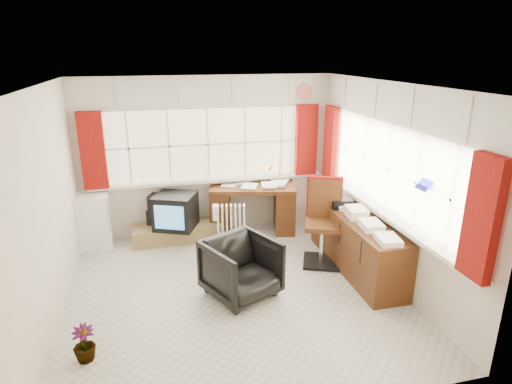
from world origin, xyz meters
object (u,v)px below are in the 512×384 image
tv_bench (179,232)px  task_chair (323,218)px  desk_lamp (280,166)px  office_chair (241,268)px  desk (253,205)px  radiator (231,229)px  mini_fridge (93,221)px  credenza (356,241)px  crt_tv (175,211)px

tv_bench → task_chair: bearing=-31.0°
desk_lamp → office_chair: 2.30m
desk → desk_lamp: desk_lamp is taller
task_chair → tv_bench: bearing=149.0°
radiator → tv_bench: 0.89m
tv_bench → desk_lamp: bearing=3.5°
desk → office_chair: (-0.59, -1.89, -0.08)m
desk_lamp → radiator: (-0.91, -0.51, -0.80)m
task_chair → mini_fridge: (-3.19, 1.25, -0.22)m
task_chair → tv_bench: task_chair is taller
office_chair → credenza: size_ratio=0.39×
credenza → tv_bench: bearing=146.3°
task_chair → credenza: bearing=-46.1°
crt_tv → task_chair: bearing=-28.5°
desk_lamp → office_chair: bearing=-118.8°
desk → crt_tv: size_ratio=1.97×
office_chair → mini_fridge: 2.67m
tv_bench → crt_tv: 0.40m
task_chair → tv_bench: size_ratio=0.86×
tv_bench → office_chair: bearing=-70.9°
radiator → crt_tv: 0.90m
mini_fridge → desk_lamp: bearing=0.4°
office_chair → crt_tv: crt_tv is taller
radiator → tv_bench: (-0.77, 0.41, -0.14)m
desk → mini_fridge: bearing=-180.0°
crt_tv → tv_bench: bearing=71.0°
desk → tv_bench: desk is taller
desk → credenza: size_ratio=0.74×
task_chair → credenza: size_ratio=0.60×
credenza → desk: bearing=123.4°
radiator → desk: bearing=47.3°
desk → crt_tv: bearing=-172.1°
desk_lamp → office_chair: (-1.05, -1.91, -0.71)m
desk_lamp → radiator: bearing=-150.6°
radiator → desk_lamp: bearing=29.4°
task_chair → office_chair: (-1.31, -0.65, -0.28)m
tv_bench → mini_fridge: bearing=176.3°
task_chair → desk: bearing=119.9°
desk_lamp → radiator: 1.31m
office_chair → tv_bench: size_ratio=0.56×
crt_tv → mini_fridge: size_ratio=0.91×
office_chair → mini_fridge: (-1.88, 1.89, 0.05)m
task_chair → radiator: task_chair is taller
desk → tv_bench: 1.26m
credenza → crt_tv: (-2.31, 1.43, 0.12)m
office_chair → credenza: bearing=-15.6°
desk → office_chair: bearing=-107.5°
office_chair → credenza: credenza is taller
mini_fridge → task_chair: bearing=-21.4°
office_chair → radiator: size_ratio=1.20×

